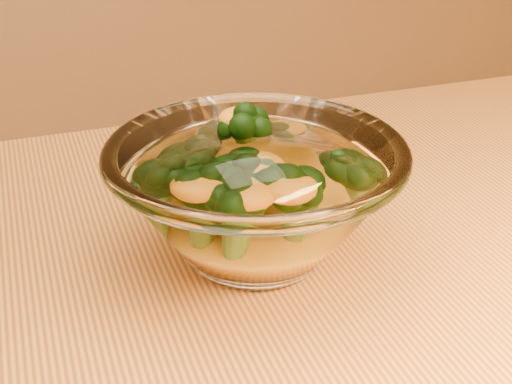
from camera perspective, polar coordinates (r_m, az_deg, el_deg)
glass_bowl at (r=0.53m, az=0.00°, el=-0.46°), size 0.22×0.22×0.10m
cheese_sauce at (r=0.54m, az=0.00°, el=-2.41°), size 0.11×0.11×0.03m
broccoli_heap at (r=0.52m, az=-0.73°, el=0.87°), size 0.16×0.14×0.08m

